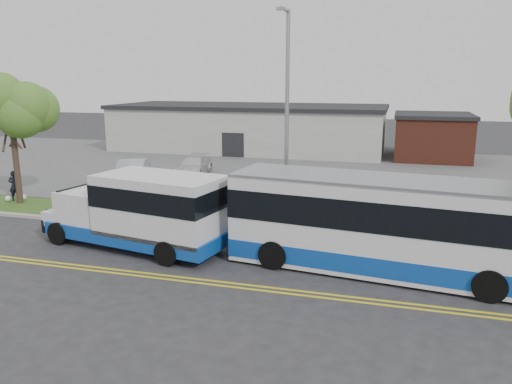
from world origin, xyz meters
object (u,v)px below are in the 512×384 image
(streetlight_near, at_px, (287,114))
(tree_west, at_px, (11,110))
(pedestrian, at_px, (14,186))
(parked_car_a, at_px, (132,173))
(shuttle_bus, at_px, (144,209))
(parked_car_b, at_px, (194,166))
(transit_bus, at_px, (401,227))

(streetlight_near, bearing_deg, tree_west, 178.20)
(pedestrian, distance_m, parked_car_a, 6.93)
(shuttle_bus, xyz_separation_m, parked_car_a, (-6.58, 10.50, -0.74))
(pedestrian, relative_size, parked_car_b, 0.38)
(tree_west, distance_m, pedestrian, 4.23)
(tree_west, bearing_deg, pedestrian, 150.05)
(pedestrian, bearing_deg, parked_car_a, -146.03)
(streetlight_near, distance_m, parked_car_a, 13.80)
(tree_west, relative_size, shuttle_bus, 0.83)
(tree_west, relative_size, parked_car_b, 1.53)
(pedestrian, distance_m, parked_car_b, 11.79)
(parked_car_b, bearing_deg, transit_bus, -52.35)
(tree_west, xyz_separation_m, transit_bus, (20.05, -4.57, -3.41))
(shuttle_bus, height_order, parked_car_b, shuttle_bus)
(tree_west, height_order, parked_car_b, tree_west)
(parked_car_a, bearing_deg, transit_bus, -51.45)
(parked_car_b, bearing_deg, tree_west, -126.87)
(streetlight_near, distance_m, shuttle_bus, 7.32)
(tree_west, distance_m, parked_car_b, 12.54)
(shuttle_bus, height_order, transit_bus, transit_bus)
(shuttle_bus, relative_size, parked_car_b, 1.85)
(shuttle_bus, bearing_deg, parked_car_a, 132.31)
(pedestrian, bearing_deg, streetlight_near, 157.69)
(transit_bus, bearing_deg, parked_car_b, 140.44)
(transit_bus, distance_m, parked_car_a, 19.56)
(streetlight_near, relative_size, parked_car_a, 1.93)
(tree_west, xyz_separation_m, pedestrian, (-0.60, 0.34, -4.17))
(shuttle_bus, xyz_separation_m, parked_car_b, (-4.12, 14.70, -0.89))
(transit_bus, bearing_deg, parked_car_a, 154.30)
(streetlight_near, height_order, pedestrian, streetlight_near)
(shuttle_bus, xyz_separation_m, transit_bus, (9.92, 0.03, 0.06))
(streetlight_near, xyz_separation_m, pedestrian, (-15.60, 0.82, -4.28))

